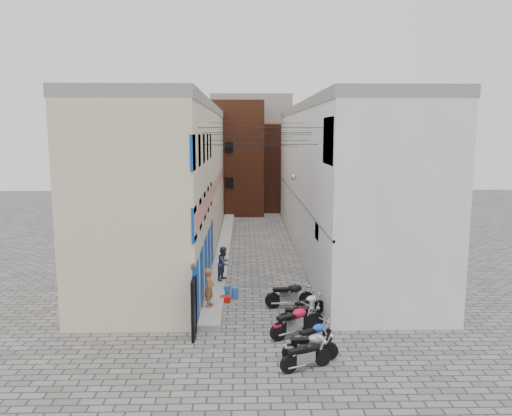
{
  "coord_description": "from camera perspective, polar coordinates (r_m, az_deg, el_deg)",
  "views": [
    {
      "loc": [
        -0.69,
        -17.58,
        7.35
      ],
      "look_at": [
        -0.03,
        10.73,
        3.0
      ],
      "focal_mm": 35.0,
      "sensor_mm": 36.0,
      "label": 1
    }
  ],
  "objects": [
    {
      "name": "motorcycle_e",
      "position": [
        19.38,
        5.12,
        -12.0
      ],
      "size": [
        1.75,
        0.59,
        1.01
      ],
      "primitive_type": null,
      "rotation": [
        0.0,
        0.0,
        -1.59
      ],
      "color": "black",
      "rests_on": "ground"
    },
    {
      "name": "motorcycle_g",
      "position": [
        21.31,
        3.88,
        -9.73
      ],
      "size": [
        2.15,
        0.84,
        1.22
      ],
      "primitive_type": null,
      "rotation": [
        0.0,
        0.0,
        -1.49
      ],
      "color": "black",
      "rests_on": "ground"
    },
    {
      "name": "person_b",
      "position": [
        24.24,
        -3.69,
        -6.3
      ],
      "size": [
        0.9,
        0.98,
        1.64
      ],
      "primitive_type": "imported",
      "rotation": [
        0.0,
        0.0,
        1.14
      ],
      "color": "#34394F",
      "rests_on": "plinth"
    },
    {
      "name": "person_a",
      "position": [
        20.66,
        -5.34,
        -9.05
      ],
      "size": [
        0.49,
        0.65,
        1.6
      ],
      "primitive_type": "imported",
      "rotation": [
        0.0,
        0.0,
        1.38
      ],
      "color": "brown",
      "rests_on": "plinth"
    },
    {
      "name": "building_far_brick_right",
      "position": [
        47.84,
        3.11,
        4.71
      ],
      "size": [
        5.0,
        6.0,
        8.0
      ],
      "primitive_type": "cube",
      "color": "brown",
      "rests_on": "ground"
    },
    {
      "name": "plinth",
      "position": [
        31.46,
        -3.78,
        -4.57
      ],
      "size": [
        0.9,
        26.0,
        0.25
      ],
      "primitive_type": "cube",
      "color": "gray",
      "rests_on": "ground"
    },
    {
      "name": "motorcycle_b",
      "position": [
        16.78,
        6.22,
        -15.28
      ],
      "size": [
        1.89,
        0.72,
        1.07
      ],
      "primitive_type": null,
      "rotation": [
        0.0,
        0.0,
        -1.5
      ],
      "color": "#9E9FA2",
      "rests_on": "ground"
    },
    {
      "name": "motorcycle_a",
      "position": [
        16.22,
        5.75,
        -16.24
      ],
      "size": [
        1.86,
        1.21,
        1.03
      ],
      "primitive_type": null,
      "rotation": [
        0.0,
        0.0,
        -1.18
      ],
      "color": "black",
      "rests_on": "ground"
    },
    {
      "name": "ground",
      "position": [
        19.07,
        0.87,
        -13.94
      ],
      "size": [
        90.0,
        90.0,
        0.0
      ],
      "primitive_type": "plane",
      "color": "#565351",
      "rests_on": "ground"
    },
    {
      "name": "motorcycle_c",
      "position": [
        17.67,
        6.69,
        -14.14
      ],
      "size": [
        1.73,
        1.43,
        1.0
      ],
      "primitive_type": null,
      "rotation": [
        0.0,
        0.0,
        -0.97
      ],
      "color": "blue",
      "rests_on": "ground"
    },
    {
      "name": "building_right",
      "position": [
        31.23,
        9.19,
        3.39
      ],
      "size": [
        5.94,
        26.0,
        9.0
      ],
      "color": "silver",
      "rests_on": "ground"
    },
    {
      "name": "water_jug_near",
      "position": [
        22.52,
        -2.42,
        -9.65
      ],
      "size": [
        0.37,
        0.37,
        0.5
      ],
      "primitive_type": "cylinder",
      "rotation": [
        0.0,
        0.0,
        -0.17
      ],
      "color": "blue",
      "rests_on": "ground"
    },
    {
      "name": "far_shopfront",
      "position": [
        43.23,
        -0.4,
        0.55
      ],
      "size": [
        2.0,
        0.3,
        2.4
      ],
      "primitive_type": "cube",
      "color": "black",
      "rests_on": "ground"
    },
    {
      "name": "red_crate",
      "position": [
        22.08,
        -3.54,
        -10.37
      ],
      "size": [
        0.47,
        0.39,
        0.27
      ],
      "primitive_type": "cube",
      "rotation": [
        0.0,
        0.0,
        -0.17
      ],
      "color": "red",
      "rests_on": "ground"
    },
    {
      "name": "building_far_concrete",
      "position": [
        51.62,
        -0.56,
        6.68
      ],
      "size": [
        8.0,
        5.0,
        11.0
      ],
      "primitive_type": "cube",
      "color": "gray",
      "rests_on": "ground"
    },
    {
      "name": "motorcycle_d",
      "position": [
        18.52,
        4.4,
        -12.66
      ],
      "size": [
        2.11,
        1.68,
        1.21
      ],
      "primitive_type": null,
      "rotation": [
        0.0,
        0.0,
        -1.0
      ],
      "color": "#BB0D2A",
      "rests_on": "ground"
    },
    {
      "name": "building_left",
      "position": [
        30.96,
        -9.3,
        3.33
      ],
      "size": [
        5.1,
        27.0,
        9.0
      ],
      "color": "beige",
      "rests_on": "ground"
    },
    {
      "name": "building_far_brick_left",
      "position": [
        45.66,
        -2.98,
        5.77
      ],
      "size": [
        6.0,
        6.0,
        10.0
      ],
      "primitive_type": "cube",
      "color": "brown",
      "rests_on": "ground"
    },
    {
      "name": "water_jug_far",
      "position": [
        22.95,
        -3.37,
        -9.37
      ],
      "size": [
        0.36,
        0.36,
        0.45
      ],
      "primitive_type": "cylinder",
      "rotation": [
        0.0,
        0.0,
        -0.29
      ],
      "color": "#2372B0",
      "rests_on": "ground"
    },
    {
      "name": "overhead_wires",
      "position": [
        25.24,
        0.24,
        8.22
      ],
      "size": [
        5.8,
        13.02,
        1.32
      ],
      "color": "black",
      "rests_on": "ground"
    },
    {
      "name": "motorcycle_f",
      "position": [
        20.29,
        5.95,
        -10.96
      ],
      "size": [
        1.78,
        1.62,
        1.06
      ],
      "primitive_type": null,
      "rotation": [
        0.0,
        0.0,
        -0.88
      ],
      "color": "silver",
      "rests_on": "ground"
    }
  ]
}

